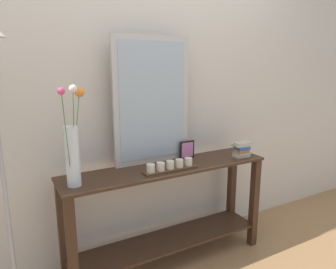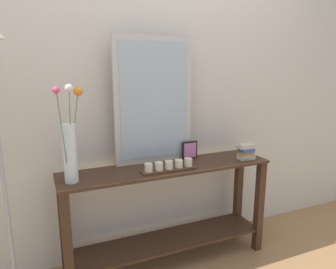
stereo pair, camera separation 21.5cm
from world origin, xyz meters
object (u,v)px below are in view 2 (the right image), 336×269
mirror_leaning (154,101)px  tall_vase_left (70,146)px  candle_tray (169,166)px  book_stack (246,152)px  console_table (168,206)px  picture_frame_small (190,150)px

mirror_leaning → tall_vase_left: mirror_leaning is taller
tall_vase_left → candle_tray: (0.63, -0.04, -0.20)m
mirror_leaning → book_stack: (0.67, -0.22, -0.40)m
book_stack → candle_tray: bearing=-179.6°
console_table → picture_frame_small: picture_frame_small is taller
mirror_leaning → tall_vase_left: 0.68m
mirror_leaning → picture_frame_small: size_ratio=6.62×
console_table → mirror_leaning: 0.77m
mirror_leaning → candle_tray: 0.48m
console_table → candle_tray: candle_tray is taller
console_table → mirror_leaning: mirror_leaning is taller
mirror_leaning → picture_frame_small: (0.27, -0.04, -0.39)m
mirror_leaning → book_stack: 0.81m
picture_frame_small → book_stack: (0.39, -0.18, -0.01)m
book_stack → picture_frame_small: bearing=155.2°
tall_vase_left → picture_frame_small: tall_vase_left is taller
mirror_leaning → candle_tray: bearing=-85.2°
console_table → book_stack: bearing=-7.0°
picture_frame_small → book_stack: size_ratio=0.95×
tall_vase_left → picture_frame_small: bearing=9.3°
mirror_leaning → console_table: bearing=-72.1°
picture_frame_small → mirror_leaning: bearing=171.7°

